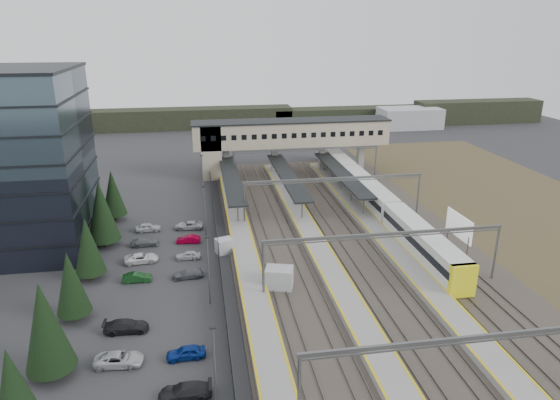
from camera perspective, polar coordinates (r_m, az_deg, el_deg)
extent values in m
plane|color=#2B2B2D|center=(64.73, -1.06, -7.55)|extent=(220.00, 220.00, 0.00)
cube|color=black|center=(78.87, -29.38, -2.40)|extent=(24.30, 18.30, 0.25)
cone|color=black|center=(41.92, -28.07, -18.97)|extent=(3.90, 3.90, 7.50)
cylinder|color=black|center=(50.40, -24.50, -17.26)|extent=(0.44, 0.44, 1.20)
cone|color=black|center=(48.00, -25.25, -12.89)|extent=(4.26, 4.26, 8.20)
cylinder|color=black|center=(57.68, -22.32, -12.04)|extent=(0.44, 0.44, 1.20)
cone|color=black|center=(55.90, -22.81, -8.69)|extent=(3.54, 3.54, 6.80)
cylinder|color=black|center=(65.39, -20.70, -8.01)|extent=(0.44, 0.44, 1.20)
cone|color=black|center=(63.79, -21.11, -4.88)|extent=(3.64, 3.64, 7.00)
cylinder|color=black|center=(74.30, -19.33, -4.53)|extent=(0.44, 0.44, 1.20)
cone|color=black|center=(72.64, -19.73, -1.16)|extent=(4.42, 4.42, 8.50)
cylinder|color=black|center=(83.45, -18.27, -1.80)|extent=(0.44, 0.44, 1.20)
cone|color=black|center=(82.17, -18.56, 0.81)|extent=(3.74, 3.74, 7.20)
imported|color=#BABBC0|center=(49.66, -17.94, -16.92)|extent=(4.56, 2.41, 1.22)
imported|color=black|center=(53.98, -17.18, -13.61)|extent=(4.49, 1.95, 1.29)
imported|color=#154019|center=(63.14, -16.01, -8.50)|extent=(3.49, 1.28, 1.14)
imported|color=white|center=(67.85, -15.56, -6.42)|extent=(4.49, 2.41, 1.20)
imported|color=#5A5E61|center=(72.67, -15.17, -4.65)|extent=(3.98, 1.77, 1.13)
imported|color=#BCBCC2|center=(77.51, -14.83, -3.04)|extent=(3.79, 1.67, 1.27)
imported|color=black|center=(44.80, -10.79, -20.68)|extent=(4.47, 1.91, 1.28)
imported|color=navy|center=(49.02, -10.69, -16.75)|extent=(3.69, 1.62, 1.23)
imported|color=#57595F|center=(62.65, -10.50, -8.28)|extent=(3.92, 1.83, 1.11)
imported|color=#B9B8BC|center=(67.41, -10.46, -6.22)|extent=(3.31, 1.46, 1.11)
imported|color=maroon|center=(72.24, -10.42, -4.43)|extent=(3.48, 1.51, 1.11)
imported|color=#ADACB1|center=(77.12, -10.39, -2.85)|extent=(4.42, 2.34, 1.18)
cylinder|color=slate|center=(40.85, -7.44, -18.95)|extent=(0.16, 0.16, 8.00)
cube|color=black|center=(38.52, -7.70, -14.26)|extent=(0.50, 0.25, 0.15)
cylinder|color=slate|center=(55.25, -8.17, -8.06)|extent=(0.16, 0.16, 8.00)
cube|color=black|center=(53.55, -8.37, -4.25)|extent=(0.50, 0.25, 0.15)
cylinder|color=slate|center=(71.75, -8.59, -1.52)|extent=(0.16, 0.16, 8.00)
cube|color=black|center=(70.45, -8.75, 1.52)|extent=(0.50, 0.25, 0.15)
cylinder|color=slate|center=(88.84, -8.84, 2.54)|extent=(0.16, 0.16, 8.00)
cube|color=black|center=(87.79, -8.97, 5.04)|extent=(0.50, 0.25, 0.15)
cube|color=#26282B|center=(68.29, -7.11, -5.28)|extent=(0.08, 90.00, 2.00)
cube|color=#AAADAF|center=(58.95, -0.10, -8.95)|extent=(3.68, 3.10, 2.63)
cube|color=#AAADAF|center=(68.35, -6.39, -5.23)|extent=(2.62, 2.39, 1.99)
cube|color=#342E27|center=(71.57, 7.93, -4.92)|extent=(34.00, 90.00, 0.20)
cube|color=#59544C|center=(68.98, -2.26, -5.53)|extent=(0.08, 90.00, 0.14)
cube|color=#59544C|center=(69.16, -1.07, -5.46)|extent=(0.08, 90.00, 0.14)
cube|color=#59544C|center=(69.53, 1.02, -5.31)|extent=(0.08, 90.00, 0.14)
cube|color=#59544C|center=(69.79, 2.19, -5.23)|extent=(0.08, 90.00, 0.14)
cube|color=#59544C|center=(70.78, 5.82, -4.96)|extent=(0.08, 90.00, 0.14)
cube|color=#59544C|center=(71.15, 6.95, -4.87)|extent=(0.08, 90.00, 0.14)
cube|color=#59544C|center=(71.87, 8.92, -4.71)|extent=(0.08, 90.00, 0.14)
cube|color=#59544C|center=(72.32, 10.00, -4.62)|extent=(0.08, 90.00, 0.14)
cube|color=#59544C|center=(73.89, 13.36, -4.33)|extent=(0.08, 90.00, 0.14)
cube|color=#59544C|center=(74.44, 14.38, -4.24)|extent=(0.08, 90.00, 0.14)
cube|color=#59544C|center=(75.47, 16.17, -4.08)|extent=(0.08, 90.00, 0.14)
cube|color=#59544C|center=(76.09, 17.16, -3.99)|extent=(0.08, 90.00, 0.14)
cube|color=gray|center=(68.70, -4.16, -5.52)|extent=(3.20, 82.00, 0.90)
cube|color=gold|center=(68.42, -5.38, -5.25)|extent=(0.25, 82.00, 0.02)
cube|color=gold|center=(68.64, -2.96, -5.10)|extent=(0.25, 82.00, 0.02)
cube|color=gray|center=(70.18, 4.02, -4.97)|extent=(3.20, 82.00, 0.90)
cube|color=gold|center=(69.69, 2.87, -4.71)|extent=(0.25, 82.00, 0.02)
cube|color=gold|center=(70.32, 5.19, -4.54)|extent=(0.25, 82.00, 0.02)
cube|color=gray|center=(73.01, 11.71, -4.35)|extent=(3.20, 82.00, 0.90)
cube|color=gold|center=(72.34, 10.66, -4.11)|extent=(0.25, 82.00, 0.02)
cube|color=gold|center=(73.34, 12.79, -3.93)|extent=(0.25, 82.00, 0.02)
cube|color=black|center=(88.03, -5.58, 2.53)|extent=(3.00, 30.00, 0.25)
cube|color=slate|center=(88.08, -5.57, 2.43)|extent=(3.10, 30.00, 0.12)
cylinder|color=slate|center=(76.24, -4.84, -1.39)|extent=(0.20, 0.20, 3.10)
cylinder|color=slate|center=(82.34, -5.22, 0.18)|extent=(0.20, 0.20, 3.10)
cylinder|color=slate|center=(88.50, -5.54, 1.53)|extent=(0.20, 0.20, 3.10)
cylinder|color=slate|center=(94.71, -5.83, 2.71)|extent=(0.20, 0.20, 3.10)
cylinder|color=slate|center=(100.95, -6.08, 3.74)|extent=(0.20, 0.20, 3.10)
cube|color=black|center=(89.19, 0.85, 2.84)|extent=(3.00, 30.00, 0.25)
cube|color=slate|center=(89.23, 0.85, 2.74)|extent=(3.10, 30.00, 0.12)
cylinder|color=slate|center=(77.57, 2.54, -0.97)|extent=(0.20, 0.20, 3.10)
cylinder|color=slate|center=(83.58, 1.63, 0.54)|extent=(0.20, 0.20, 3.10)
cylinder|color=slate|center=(89.66, 0.84, 1.86)|extent=(0.20, 0.20, 3.10)
cylinder|color=slate|center=(95.79, 0.16, 3.00)|extent=(0.20, 0.20, 3.10)
cylinder|color=slate|center=(101.96, -0.45, 4.01)|extent=(0.20, 0.20, 3.10)
cube|color=black|center=(91.43, 7.04, 3.10)|extent=(3.00, 30.00, 0.25)
cube|color=slate|center=(91.47, 7.03, 3.01)|extent=(3.10, 30.00, 0.12)
cylinder|color=slate|center=(80.14, 9.56, -0.56)|extent=(0.20, 0.20, 3.10)
cylinder|color=slate|center=(85.97, 8.19, 0.89)|extent=(0.20, 0.20, 3.10)
cylinder|color=slate|center=(91.89, 7.00, 2.15)|extent=(0.20, 0.20, 3.10)
cylinder|color=slate|center=(97.88, 5.95, 3.25)|extent=(0.20, 0.20, 3.10)
cylinder|color=slate|center=(103.93, 5.02, 4.23)|extent=(0.20, 0.20, 3.10)
cube|color=tan|center=(103.05, 1.31, 7.65)|extent=(40.00, 6.00, 5.00)
cube|color=black|center=(102.57, 1.32, 9.05)|extent=(40.40, 6.40, 0.30)
cube|color=tan|center=(102.01, -7.90, 5.63)|extent=(4.00, 6.00, 11.00)
cube|color=black|center=(98.36, -8.80, 6.93)|extent=(1.00, 0.06, 1.00)
cube|color=black|center=(98.39, -7.63, 6.99)|extent=(1.00, 0.06, 1.00)
cube|color=black|center=(98.47, -6.46, 7.05)|extent=(1.00, 0.06, 1.00)
cube|color=black|center=(98.59, -5.29, 7.10)|extent=(1.00, 0.06, 1.00)
cube|color=black|center=(98.74, -4.12, 7.15)|extent=(1.00, 0.06, 1.00)
cube|color=black|center=(98.94, -2.96, 7.20)|extent=(1.00, 0.06, 1.00)
cube|color=black|center=(99.18, -1.80, 7.25)|extent=(1.00, 0.06, 1.00)
cube|color=black|center=(99.45, -0.65, 7.29)|extent=(1.00, 0.06, 1.00)
cube|color=black|center=(99.77, 0.49, 7.33)|extent=(1.00, 0.06, 1.00)
cube|color=black|center=(100.13, 1.63, 7.36)|extent=(1.00, 0.06, 1.00)
cube|color=black|center=(100.52, 2.76, 7.40)|extent=(1.00, 0.06, 1.00)
cube|color=black|center=(100.95, 3.88, 7.43)|extent=(1.00, 0.06, 1.00)
cube|color=black|center=(101.42, 4.99, 7.45)|extent=(1.00, 0.06, 1.00)
cube|color=black|center=(101.93, 6.09, 7.48)|extent=(1.00, 0.06, 1.00)
cube|color=black|center=(102.47, 7.17, 7.50)|extent=(1.00, 0.06, 1.00)
cube|color=black|center=(103.05, 8.25, 7.51)|extent=(1.00, 0.06, 1.00)
cube|color=black|center=(103.66, 9.31, 7.53)|extent=(1.00, 0.06, 1.00)
cube|color=black|center=(104.31, 10.37, 7.54)|extent=(1.00, 0.06, 1.00)
cube|color=black|center=(105.00, 11.40, 7.55)|extent=(1.00, 0.06, 1.00)
cube|color=gray|center=(102.66, -7.00, 4.31)|extent=(1.20, 1.60, 6.00)
cube|color=gray|center=(102.73, -6.16, 4.36)|extent=(1.20, 1.60, 6.00)
cube|color=gray|center=(103.72, -0.62, 4.61)|extent=(1.20, 1.60, 6.00)
cube|color=gray|center=(105.65, 4.76, 4.82)|extent=(1.20, 1.60, 6.00)
cube|color=gray|center=(108.00, 9.16, 4.96)|extent=(1.20, 1.60, 6.00)
cylinder|color=slate|center=(39.36, 2.20, -21.44)|extent=(0.28, 0.28, 7.00)
cube|color=slate|center=(41.87, 22.03, -14.29)|extent=(28.40, 0.25, 0.35)
cube|color=slate|center=(42.08, 21.96, -14.75)|extent=(28.40, 0.12, 0.12)
cylinder|color=slate|center=(55.83, -1.92, -8.13)|extent=(0.28, 0.28, 7.00)
cylinder|color=slate|center=(65.20, 23.40, -5.63)|extent=(0.28, 0.28, 7.00)
cube|color=slate|center=(57.63, 12.00, -3.82)|extent=(28.40, 0.25, 0.35)
cube|color=slate|center=(57.78, 11.97, -4.19)|extent=(28.40, 0.12, 0.12)
cylinder|color=slate|center=(75.94, -4.11, -0.57)|extent=(0.28, 0.28, 7.00)
cylinder|color=slate|center=(83.07, 15.49, 0.51)|extent=(0.28, 0.28, 7.00)
cube|color=slate|center=(77.27, 6.23, 2.45)|extent=(28.40, 0.25, 0.35)
cube|color=slate|center=(77.38, 6.22, 2.16)|extent=(28.40, 0.12, 0.12)
cylinder|color=slate|center=(94.95, -5.27, 3.46)|extent=(0.28, 0.28, 7.00)
cylinder|color=slate|center=(100.74, 10.86, 4.12)|extent=(0.28, 0.28, 7.00)
cube|color=slate|center=(96.01, 3.07, 5.85)|extent=(28.40, 0.25, 0.35)
cube|color=slate|center=(96.11, 3.06, 5.62)|extent=(28.40, 0.12, 0.12)
cube|color=silver|center=(68.30, 15.97, -4.74)|extent=(3.03, 21.05, 3.90)
cube|color=black|center=(68.13, 16.00, -4.41)|extent=(3.10, 20.45, 0.97)
cube|color=slate|center=(68.98, 15.84, -6.02)|extent=(2.60, 19.65, 0.54)
cube|color=silver|center=(86.96, 10.07, 0.91)|extent=(3.03, 21.05, 3.90)
cube|color=black|center=(86.83, 10.08, 1.18)|extent=(3.10, 20.45, 0.97)
cube|color=slate|center=(87.50, 10.00, -0.13)|extent=(2.60, 19.65, 0.54)
cube|color=silver|center=(106.76, 6.30, 4.52)|extent=(3.03, 21.05, 3.90)
cube|color=black|center=(106.65, 6.30, 4.74)|extent=(3.10, 20.45, 0.97)
cube|color=slate|center=(107.20, 6.26, 3.65)|extent=(2.60, 19.65, 0.54)
cube|color=yellow|center=(60.03, 20.13, -8.65)|extent=(3.05, 0.90, 3.90)
cylinder|color=slate|center=(69.64, 20.63, -5.30)|extent=(0.20, 0.20, 3.42)
cylinder|color=slate|center=(73.94, 18.61, -3.63)|extent=(0.20, 0.20, 3.42)
cube|color=white|center=(70.96, 19.79, -2.80)|extent=(0.31, 6.41, 3.20)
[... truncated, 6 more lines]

